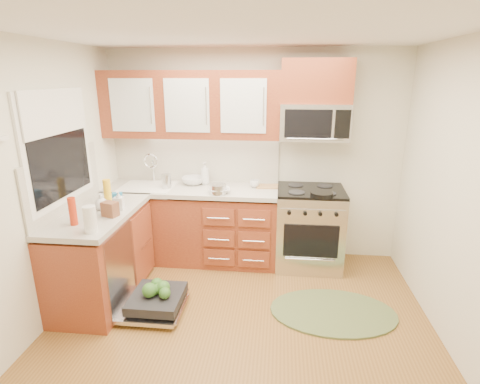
# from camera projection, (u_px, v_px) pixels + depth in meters

# --- Properties ---
(floor) EXTENTS (3.50, 3.50, 0.00)m
(floor) POSITION_uv_depth(u_px,v_px,m) (238.00, 338.00, 3.27)
(floor) COLOR brown
(floor) RESTS_ON ground
(ceiling) EXTENTS (3.50, 3.50, 0.00)m
(ceiling) POSITION_uv_depth(u_px,v_px,m) (238.00, 27.00, 2.53)
(ceiling) COLOR white
(ceiling) RESTS_ON ground
(wall_back) EXTENTS (3.50, 0.04, 2.50)m
(wall_back) POSITION_uv_depth(u_px,v_px,m) (254.00, 157.00, 4.56)
(wall_back) COLOR beige
(wall_back) RESTS_ON ground
(wall_front) EXTENTS (3.50, 0.04, 2.50)m
(wall_front) POSITION_uv_depth(u_px,v_px,m) (179.00, 372.00, 1.23)
(wall_front) COLOR beige
(wall_front) RESTS_ON ground
(wall_left) EXTENTS (0.04, 3.50, 2.50)m
(wall_left) POSITION_uv_depth(u_px,v_px,m) (27.00, 195.00, 3.08)
(wall_left) COLOR beige
(wall_left) RESTS_ON ground
(wall_right) EXTENTS (0.04, 3.50, 2.50)m
(wall_right) POSITION_uv_depth(u_px,v_px,m) (477.00, 211.00, 2.72)
(wall_right) COLOR beige
(wall_right) RESTS_ON ground
(base_cabinet_back) EXTENTS (2.05, 0.60, 0.85)m
(base_cabinet_back) POSITION_uv_depth(u_px,v_px,m) (193.00, 226.00, 4.59)
(base_cabinet_back) COLOR maroon
(base_cabinet_back) RESTS_ON ground
(base_cabinet_left) EXTENTS (0.60, 1.25, 0.85)m
(base_cabinet_left) POSITION_uv_depth(u_px,v_px,m) (102.00, 258.00, 3.79)
(base_cabinet_left) COLOR maroon
(base_cabinet_left) RESTS_ON ground
(countertop_back) EXTENTS (2.07, 0.64, 0.05)m
(countertop_back) POSITION_uv_depth(u_px,v_px,m) (191.00, 189.00, 4.44)
(countertop_back) COLOR beige
(countertop_back) RESTS_ON base_cabinet_back
(countertop_left) EXTENTS (0.64, 1.27, 0.05)m
(countertop_left) POSITION_uv_depth(u_px,v_px,m) (98.00, 214.00, 3.65)
(countertop_left) COLOR beige
(countertop_left) RESTS_ON base_cabinet_left
(backsplash_back) EXTENTS (2.05, 0.02, 0.57)m
(backsplash_back) POSITION_uv_depth(u_px,v_px,m) (196.00, 159.00, 4.63)
(backsplash_back) COLOR beige
(backsplash_back) RESTS_ON ground
(backsplash_left) EXTENTS (0.02, 1.25, 0.57)m
(backsplash_left) POSITION_uv_depth(u_px,v_px,m) (65.00, 183.00, 3.59)
(backsplash_left) COLOR beige
(backsplash_left) RESTS_ON ground
(upper_cabinets) EXTENTS (2.05, 0.35, 0.75)m
(upper_cabinets) POSITION_uv_depth(u_px,v_px,m) (191.00, 105.00, 4.28)
(upper_cabinets) COLOR maroon
(upper_cabinets) RESTS_ON ground
(cabinet_over_mw) EXTENTS (0.76, 0.35, 0.47)m
(cabinet_over_mw) POSITION_uv_depth(u_px,v_px,m) (316.00, 81.00, 4.06)
(cabinet_over_mw) COLOR maroon
(cabinet_over_mw) RESTS_ON ground
(range) EXTENTS (0.76, 0.64, 0.95)m
(range) POSITION_uv_depth(u_px,v_px,m) (309.00, 228.00, 4.41)
(range) COLOR silver
(range) RESTS_ON ground
(microwave) EXTENTS (0.76, 0.38, 0.40)m
(microwave) POSITION_uv_depth(u_px,v_px,m) (314.00, 122.00, 4.17)
(microwave) COLOR silver
(microwave) RESTS_ON ground
(sink) EXTENTS (0.62, 0.50, 0.26)m
(sink) POSITION_uv_depth(u_px,v_px,m) (148.00, 196.00, 4.51)
(sink) COLOR white
(sink) RESTS_ON ground
(dishwasher) EXTENTS (0.70, 0.60, 0.20)m
(dishwasher) POSITION_uv_depth(u_px,v_px,m) (153.00, 302.00, 3.61)
(dishwasher) COLOR silver
(dishwasher) RESTS_ON ground
(window) EXTENTS (0.03, 1.05, 1.05)m
(window) POSITION_uv_depth(u_px,v_px,m) (58.00, 148.00, 3.46)
(window) COLOR white
(window) RESTS_ON ground
(window_blind) EXTENTS (0.02, 0.96, 0.40)m
(window_blind) POSITION_uv_depth(u_px,v_px,m) (56.00, 112.00, 3.36)
(window_blind) COLOR white
(window_blind) RESTS_ON ground
(rug) EXTENTS (1.40, 1.14, 0.02)m
(rug) POSITION_uv_depth(u_px,v_px,m) (333.00, 312.00, 3.61)
(rug) COLOR #637140
(rug) RESTS_ON ground
(skillet) EXTENTS (0.29, 0.29, 0.05)m
(skillet) POSITION_uv_depth(u_px,v_px,m) (322.00, 194.00, 4.02)
(skillet) COLOR black
(skillet) RESTS_ON range
(stock_pot) EXTENTS (0.21, 0.21, 0.11)m
(stock_pot) POSITION_uv_depth(u_px,v_px,m) (218.00, 189.00, 4.17)
(stock_pot) COLOR silver
(stock_pot) RESTS_ON countertop_back
(cutting_board) EXTENTS (0.28, 0.19, 0.02)m
(cutting_board) POSITION_uv_depth(u_px,v_px,m) (268.00, 186.00, 4.44)
(cutting_board) COLOR tan
(cutting_board) RESTS_ON countertop_back
(canister) EXTENTS (0.12, 0.12, 0.17)m
(canister) POSITION_uv_depth(u_px,v_px,m) (166.00, 181.00, 4.37)
(canister) COLOR silver
(canister) RESTS_ON countertop_back
(paper_towel_roll) EXTENTS (0.12, 0.12, 0.23)m
(paper_towel_roll) POSITION_uv_depth(u_px,v_px,m) (90.00, 219.00, 3.12)
(paper_towel_roll) COLOR white
(paper_towel_roll) RESTS_ON countertop_left
(mustard_bottle) EXTENTS (0.08, 0.08, 0.24)m
(mustard_bottle) POSITION_uv_depth(u_px,v_px,m) (107.00, 191.00, 3.89)
(mustard_bottle) COLOR yellow
(mustard_bottle) RESTS_ON countertop_left
(red_bottle) EXTENTS (0.07, 0.07, 0.25)m
(red_bottle) POSITION_uv_depth(u_px,v_px,m) (73.00, 211.00, 3.28)
(red_bottle) COLOR red
(red_bottle) RESTS_ON countertop_left
(wooden_box) EXTENTS (0.16, 0.14, 0.14)m
(wooden_box) POSITION_uv_depth(u_px,v_px,m) (110.00, 209.00, 3.50)
(wooden_box) COLOR brown
(wooden_box) RESTS_ON countertop_left
(blue_carton) EXTENTS (0.11, 0.09, 0.16)m
(blue_carton) POSITION_uv_depth(u_px,v_px,m) (118.00, 200.00, 3.73)
(blue_carton) COLOR teal
(blue_carton) RESTS_ON countertop_left
(bowl_a) EXTENTS (0.30, 0.30, 0.06)m
(bowl_a) POSITION_uv_depth(u_px,v_px,m) (219.00, 191.00, 4.21)
(bowl_a) COLOR #999999
(bowl_a) RESTS_ON countertop_back
(bowl_b) EXTENTS (0.34, 0.34, 0.09)m
(bowl_b) POSITION_uv_depth(u_px,v_px,m) (193.00, 181.00, 4.56)
(bowl_b) COLOR #999999
(bowl_b) RESTS_ON countertop_back
(cup) EXTENTS (0.12, 0.12, 0.09)m
(cup) POSITION_uv_depth(u_px,v_px,m) (255.00, 184.00, 4.42)
(cup) COLOR #999999
(cup) RESTS_ON countertop_back
(soap_bottle_a) EXTENTS (0.13, 0.13, 0.27)m
(soap_bottle_a) POSITION_uv_depth(u_px,v_px,m) (205.00, 173.00, 4.52)
(soap_bottle_a) COLOR #999999
(soap_bottle_a) RESTS_ON countertop_back
(soap_bottle_b) EXTENTS (0.10, 0.10, 0.19)m
(soap_bottle_b) POSITION_uv_depth(u_px,v_px,m) (119.00, 200.00, 3.67)
(soap_bottle_b) COLOR #999999
(soap_bottle_b) RESTS_ON countertop_left
(soap_bottle_c) EXTENTS (0.15, 0.15, 0.16)m
(soap_bottle_c) POSITION_uv_depth(u_px,v_px,m) (101.00, 202.00, 3.67)
(soap_bottle_c) COLOR #999999
(soap_bottle_c) RESTS_ON countertop_left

